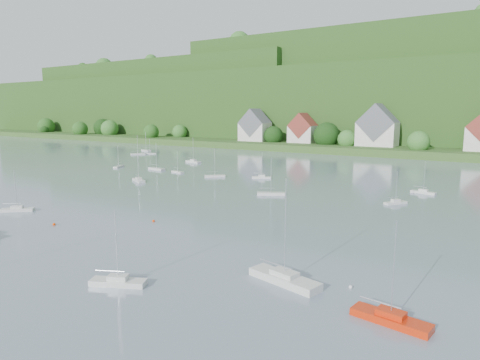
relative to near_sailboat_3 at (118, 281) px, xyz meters
The scene contains 13 objects.
far_shore_strip 169.01m from the near_sailboat_3, 96.85° to the left, with size 600.00×60.00×3.00m, color #345720.
forested_ridge 238.26m from the near_sailboat_3, 94.78° to the left, with size 620.00×181.22×69.89m.
village_building_0 172.33m from the near_sailboat_3, 115.90° to the left, with size 14.00×10.40×16.00m.
village_building_1 164.84m from the near_sailboat_3, 107.74° to the left, with size 12.00×9.36×14.00m.
village_building_2 156.85m from the near_sailboat_3, 95.56° to the left, with size 16.00×11.44×18.00m.
near_sailboat_3 is the anchor object (origin of this frame).
near_sailboat_4 17.21m from the near_sailboat_3, 34.49° to the left, with size 8.48×4.12×11.03m.
near_sailboat_5 26.52m from the near_sailboat_3, 15.14° to the left, with size 6.81×2.80×8.93m.
near_sailboat_6 42.43m from the near_sailboat_3, 162.67° to the left, with size 5.20×4.81×7.48m.
mooring_buoy_2 25.29m from the near_sailboat_3, 125.91° to the left, with size 0.43×0.43×0.43m, color #FC3B00.
mooring_buoy_3 28.54m from the near_sailboat_3, 158.40° to the left, with size 0.47×0.47×0.47m, color #FC3B00.
mooring_buoy_4 23.79m from the near_sailboat_3, 30.65° to the left, with size 0.40×0.40×0.40m, color silver.
far_sailboat_cluster 83.52m from the near_sailboat_3, 104.61° to the left, with size 185.01×66.10×8.71m.
Camera 1 is at (52.94, 4.22, 17.71)m, focal length 31.62 mm.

